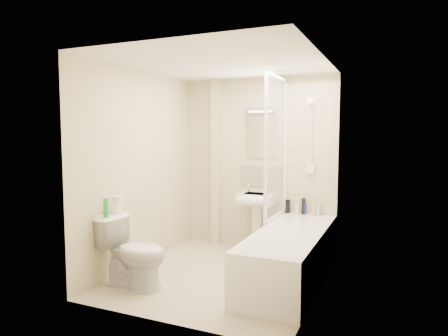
% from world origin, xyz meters
% --- Properties ---
extents(floor, '(2.50, 2.50, 0.00)m').
position_xyz_m(floor, '(0.00, 0.00, 0.00)').
color(floor, beige).
rests_on(floor, ground).
extents(wall_back, '(2.20, 0.02, 2.40)m').
position_xyz_m(wall_back, '(0.00, 1.25, 1.20)').
color(wall_back, beige).
rests_on(wall_back, ground).
extents(wall_left, '(0.02, 2.50, 2.40)m').
position_xyz_m(wall_left, '(-1.10, 0.00, 1.20)').
color(wall_left, beige).
rests_on(wall_left, ground).
extents(wall_right, '(0.02, 2.50, 2.40)m').
position_xyz_m(wall_right, '(1.10, 0.00, 1.20)').
color(wall_right, beige).
rests_on(wall_right, ground).
extents(ceiling, '(2.20, 2.50, 0.02)m').
position_xyz_m(ceiling, '(0.00, 0.00, 2.40)').
color(ceiling, white).
rests_on(ceiling, wall_back).
extents(tile_back, '(0.70, 0.01, 1.75)m').
position_xyz_m(tile_back, '(0.75, 1.24, 1.42)').
color(tile_back, beige).
rests_on(tile_back, wall_back).
extents(tile_right, '(0.01, 2.10, 1.75)m').
position_xyz_m(tile_right, '(1.09, 0.20, 1.42)').
color(tile_right, beige).
rests_on(tile_right, wall_right).
extents(pipe_boxing, '(0.12, 0.12, 2.40)m').
position_xyz_m(pipe_boxing, '(-0.62, 1.19, 1.20)').
color(pipe_boxing, beige).
rests_on(pipe_boxing, ground).
extents(splashback, '(0.60, 0.02, 0.30)m').
position_xyz_m(splashback, '(0.05, 1.24, 1.03)').
color(splashback, beige).
rests_on(splashback, wall_back).
extents(mirror, '(0.46, 0.01, 0.60)m').
position_xyz_m(mirror, '(0.05, 1.24, 1.58)').
color(mirror, white).
rests_on(mirror, wall_back).
extents(strip_light, '(0.42, 0.07, 0.07)m').
position_xyz_m(strip_light, '(0.05, 1.22, 1.95)').
color(strip_light, silver).
rests_on(strip_light, wall_back).
extents(bathtub, '(0.70, 2.10, 0.55)m').
position_xyz_m(bathtub, '(0.75, 0.20, 0.29)').
color(bathtub, white).
rests_on(bathtub, ground).
extents(shower_screen, '(0.04, 0.92, 1.80)m').
position_xyz_m(shower_screen, '(0.40, 0.80, 1.45)').
color(shower_screen, white).
rests_on(shower_screen, bathtub).
extents(shower_fixture, '(0.10, 0.16, 0.99)m').
position_xyz_m(shower_fixture, '(0.75, 1.19, 1.55)').
color(shower_fixture, white).
rests_on(shower_fixture, wall_back).
extents(pedestal_sink, '(0.48, 0.45, 0.92)m').
position_xyz_m(pedestal_sink, '(0.05, 1.01, 0.65)').
color(pedestal_sink, white).
rests_on(pedestal_sink, ground).
extents(bottle_black_a, '(0.06, 0.06, 0.18)m').
position_xyz_m(bottle_black_a, '(0.46, 1.16, 0.64)').
color(bottle_black_a, black).
rests_on(bottle_black_a, bathtub).
extents(bottle_white_a, '(0.06, 0.06, 0.14)m').
position_xyz_m(bottle_white_a, '(0.59, 1.16, 0.62)').
color(bottle_white_a, white).
rests_on(bottle_white_a, bathtub).
extents(bottle_black_b, '(0.06, 0.06, 0.22)m').
position_xyz_m(bottle_black_b, '(0.68, 1.16, 0.66)').
color(bottle_black_b, black).
rests_on(bottle_black_b, bathtub).
extents(bottle_blue, '(0.05, 0.05, 0.14)m').
position_xyz_m(bottle_blue, '(0.69, 1.16, 0.62)').
color(bottle_blue, navy).
rests_on(bottle_blue, bathtub).
extents(bottle_cream, '(0.06, 0.06, 0.19)m').
position_xyz_m(bottle_cream, '(0.81, 1.16, 0.65)').
color(bottle_cream, beige).
rests_on(bottle_cream, bathtub).
extents(bottle_white_b, '(0.05, 0.05, 0.16)m').
position_xyz_m(bottle_white_b, '(0.87, 1.16, 0.63)').
color(bottle_white_b, silver).
rests_on(bottle_white_b, bathtub).
extents(toilet, '(0.50, 0.79, 0.76)m').
position_xyz_m(toilet, '(-0.72, -0.68, 0.38)').
color(toilet, white).
rests_on(toilet, ground).
extents(toilet_roll_lower, '(0.12, 0.12, 0.09)m').
position_xyz_m(toilet_roll_lower, '(-0.98, -0.63, 0.80)').
color(toilet_roll_lower, white).
rests_on(toilet_roll_lower, toilet).
extents(toilet_roll_upper, '(0.12, 0.12, 0.10)m').
position_xyz_m(toilet_roll_upper, '(-0.99, -0.59, 0.89)').
color(toilet_roll_upper, white).
rests_on(toilet_roll_upper, toilet_roll_lower).
extents(green_bottle, '(0.05, 0.05, 0.20)m').
position_xyz_m(green_bottle, '(-0.97, -0.81, 0.86)').
color(green_bottle, green).
rests_on(green_bottle, toilet).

